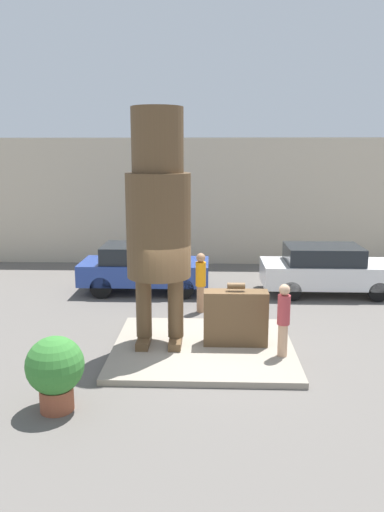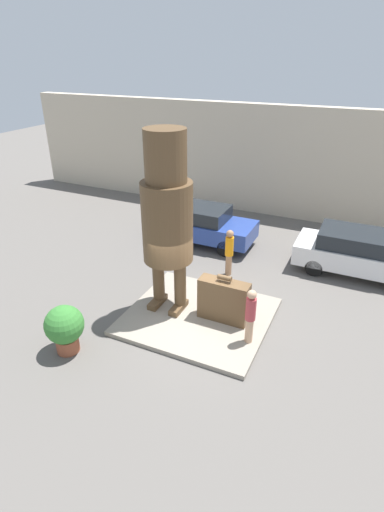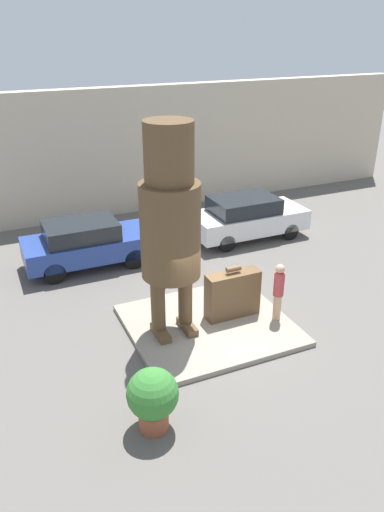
{
  "view_description": "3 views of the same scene",
  "coord_description": "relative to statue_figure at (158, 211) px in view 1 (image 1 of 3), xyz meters",
  "views": [
    {
      "loc": [
        0.13,
        -10.89,
        4.52
      ],
      "look_at": [
        -0.27,
        0.27,
        2.19
      ],
      "focal_mm": 35.0,
      "sensor_mm": 36.0,
      "label": 1
    },
    {
      "loc": [
        3.99,
        -9.0,
        7.19
      ],
      "look_at": [
        -0.34,
        0.27,
        1.91
      ],
      "focal_mm": 28.0,
      "sensor_mm": 36.0,
      "label": 2
    },
    {
      "loc": [
        -4.95,
        -10.04,
        7.38
      ],
      "look_at": [
        -0.43,
        0.12,
        2.13
      ],
      "focal_mm": 35.0,
      "sensor_mm": 36.0,
      "label": 3
    }
  ],
  "objects": [
    {
      "name": "ground_plane",
      "position": [
        1.01,
        -0.07,
        -3.25
      ],
      "size": [
        60.0,
        60.0,
        0.0
      ],
      "primitive_type": "plane",
      "color": "#605B56"
    },
    {
      "name": "parked_car_blue",
      "position": [
        -1.03,
        4.9,
        -2.42
      ],
      "size": [
        4.16,
        1.82,
        1.57
      ],
      "color": "#284293",
      "rests_on": "ground_plane"
    },
    {
      "name": "planter_pot",
      "position": [
        -1.56,
        -2.88,
        -2.48
      ],
      "size": [
        1.03,
        1.03,
        1.37
      ],
      "color": "brown",
      "rests_on": "ground_plane"
    },
    {
      "name": "parked_car_white",
      "position": [
        4.95,
        4.87,
        -2.43
      ],
      "size": [
        4.29,
        1.87,
        1.58
      ],
      "color": "silver",
      "rests_on": "ground_plane"
    },
    {
      "name": "building_backdrop",
      "position": [
        1.01,
        9.48,
        -0.71
      ],
      "size": [
        28.0,
        0.6,
        5.09
      ],
      "color": "beige",
      "rests_on": "ground_plane"
    },
    {
      "name": "pedestal",
      "position": [
        1.01,
        -0.07,
        -3.19
      ],
      "size": [
        4.14,
        3.77,
        0.14
      ],
      "color": "gray",
      "rests_on": "ground_plane"
    },
    {
      "name": "giant_suitcase",
      "position": [
        1.75,
        0.03,
        -2.47
      ],
      "size": [
        1.47,
        0.47,
        1.47
      ],
      "color": "brown",
      "rests_on": "pedestal"
    },
    {
      "name": "statue_figure",
      "position": [
        0.0,
        0.0,
        0.0
      ],
      "size": [
        1.44,
        1.44,
        5.33
      ],
      "color": "brown",
      "rests_on": "pedestal"
    },
    {
      "name": "worker_hivis",
      "position": [
        0.89,
        2.8,
        -2.31
      ],
      "size": [
        0.29,
        0.29,
        1.73
      ],
      "color": "#A87A56",
      "rests_on": "ground_plane"
    },
    {
      "name": "tourist",
      "position": [
        2.75,
        -0.63,
        -2.23
      ],
      "size": [
        0.28,
        0.28,
        1.62
      ],
      "color": "tan",
      "rests_on": "pedestal"
    }
  ]
}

